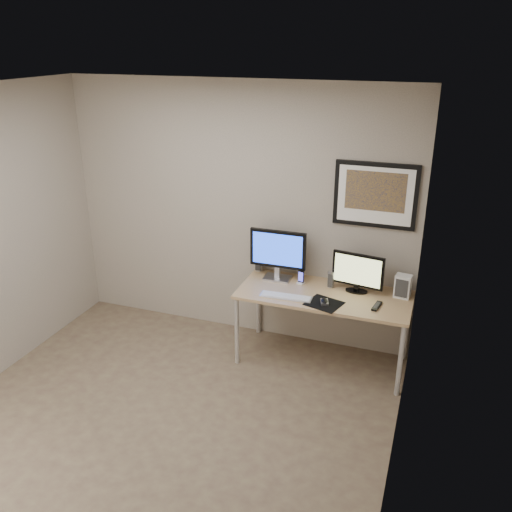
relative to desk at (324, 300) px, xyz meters
The scene contains 14 objects.
floor 1.81m from the desk, 126.53° to the right, with size 3.60×3.60×0.00m, color brown.
room 1.66m from the desk, 137.99° to the right, with size 3.60×3.60×3.60m.
desk is the anchor object (origin of this frame).
framed_art 1.07m from the desk, 43.46° to the left, with size 0.75×0.04×0.60m.
monitor_large 0.64m from the desk, 162.55° to the left, with size 0.55×0.18×0.50m.
monitor_tv 0.41m from the desk, 25.38° to the left, with size 0.49×0.14×0.38m.
speaker_left 0.82m from the desk, 158.18° to the left, with size 0.08×0.08×0.20m, color #ABABB0.
speaker_right 0.22m from the desk, 81.62° to the left, with size 0.06×0.06×0.16m, color #ABABB0.
phone_dock 0.32m from the desk, 153.26° to the left, with size 0.06×0.06×0.14m, color black.
keyboard 0.38m from the desk, 147.63° to the right, with size 0.48×0.13×0.02m, color silver.
mousepad 0.22m from the desk, 77.70° to the right, with size 0.30×0.26×0.00m, color black.
mouse 0.22m from the desk, 77.07° to the right, with size 0.06×0.11×0.04m, color black.
remote 0.52m from the desk, 12.85° to the right, with size 0.05×0.18×0.02m, color black.
fan_unit 0.73m from the desk, 13.63° to the left, with size 0.14×0.10×0.22m, color silver.
Camera 1 is at (1.92, -3.14, 2.96)m, focal length 38.00 mm.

